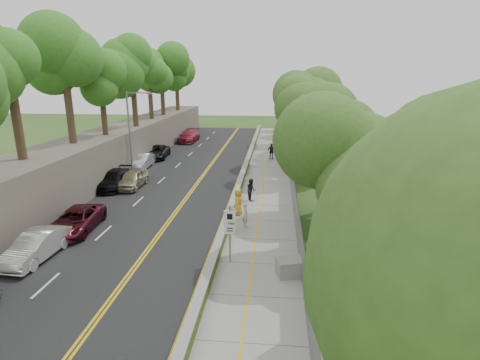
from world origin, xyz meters
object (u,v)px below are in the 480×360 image
(concrete_block, at_px, (290,267))
(person_far, at_px, (272,152))
(car_1, at_px, (36,246))
(painter_0, at_px, (238,202))
(streetlight, at_px, (131,127))
(car_2, at_px, (76,220))
(construction_barrel, at_px, (285,156))
(signpost, at_px, (230,228))

(concrete_block, bearing_deg, person_far, 92.85)
(person_far, bearing_deg, car_1, 75.15)
(concrete_block, height_order, painter_0, painter_0)
(streetlight, distance_m, car_2, 14.43)
(car_1, distance_m, painter_0, 12.43)
(person_far, bearing_deg, construction_barrel, -179.45)
(streetlight, distance_m, painter_0, 15.54)
(person_far, bearing_deg, streetlight, 41.04)
(car_2, relative_size, painter_0, 2.64)
(car_1, bearing_deg, car_2, 90.23)
(streetlight, xyz_separation_m, construction_barrel, (14.76, 7.64, -4.15))
(streetlight, height_order, painter_0, streetlight)
(concrete_block, bearing_deg, painter_0, 112.81)
(construction_barrel, bearing_deg, person_far, 170.27)
(signpost, height_order, concrete_block, signpost)
(car_1, xyz_separation_m, painter_0, (9.92, 7.48, 0.23))
(concrete_block, relative_size, car_1, 0.29)
(signpost, height_order, construction_barrel, signpost)
(concrete_block, bearing_deg, construction_barrel, 89.53)
(streetlight, height_order, construction_barrel, streetlight)
(signpost, xyz_separation_m, painter_0, (-0.28, 6.91, -0.97))
(painter_0, bearing_deg, car_1, 130.70)
(streetlight, relative_size, construction_barrel, 9.12)
(signpost, relative_size, car_1, 0.71)
(car_1, relative_size, painter_0, 2.33)
(painter_0, bearing_deg, person_far, -2.75)
(signpost, distance_m, car_1, 10.29)
(streetlight, xyz_separation_m, car_1, (1.31, -17.59, -3.88))
(signpost, relative_size, car_2, 0.62)
(signpost, height_order, car_1, signpost)
(construction_barrel, height_order, person_far, person_far)
(car_1, bearing_deg, construction_barrel, 64.48)
(signpost, height_order, car_2, signpost)
(streetlight, xyz_separation_m, painter_0, (11.23, -10.11, -3.65))
(signpost, relative_size, person_far, 1.68)
(painter_0, bearing_deg, construction_barrel, -7.56)
(car_2, xyz_separation_m, person_far, (11.80, 21.71, 0.24))
(car_1, bearing_deg, concrete_block, 0.77)
(construction_barrel, relative_size, concrete_block, 0.70)
(painter_0, bearing_deg, streetlight, 51.71)
(streetlight, relative_size, signpost, 2.58)
(streetlight, xyz_separation_m, car_2, (1.46, -13.82, -3.91))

